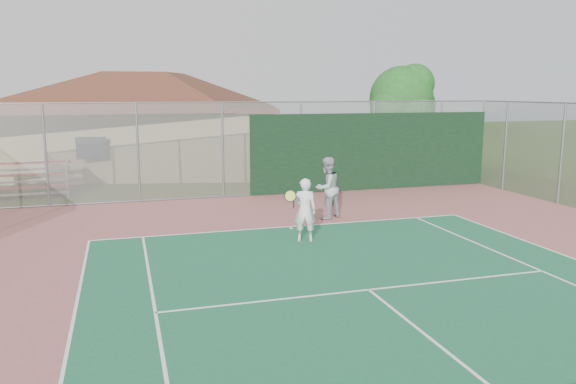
# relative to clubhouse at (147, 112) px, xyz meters

# --- Properties ---
(back_fence) EXTENTS (20.08, 0.11, 3.53)m
(back_fence) POSITION_rel_clubhouse_xyz_m (5.36, -8.17, -1.22)
(back_fence) COLOR gray
(back_fence) RESTS_ON ground
(side_fence_right) EXTENTS (0.08, 9.00, 3.50)m
(side_fence_right) POSITION_rel_clubhouse_xyz_m (13.26, -12.65, -1.14)
(side_fence_right) COLOR gray
(side_fence_right) RESTS_ON ground
(clubhouse) EXTENTS (14.73, 11.38, 5.68)m
(clubhouse) POSITION_rel_clubhouse_xyz_m (0.00, 0.00, 0.00)
(clubhouse) COLOR tan
(clubhouse) RESTS_ON ground
(bleachers) EXTENTS (3.30, 2.07, 1.20)m
(bleachers) POSITION_rel_clubhouse_xyz_m (-4.87, -5.51, -2.25)
(bleachers) COLOR #B23429
(bleachers) RESTS_ON ground
(tree) EXTENTS (3.76, 3.56, 5.25)m
(tree) POSITION_rel_clubhouse_xyz_m (12.36, -2.77, 0.56)
(tree) COLOR #322312
(tree) RESTS_ON ground
(player_white_front) EXTENTS (1.02, 0.73, 1.66)m
(player_white_front) POSITION_rel_clubhouse_xyz_m (3.18, -14.90, -2.04)
(player_white_front) COLOR white
(player_white_front) RESTS_ON ground
(player_grey_back) EXTENTS (1.16, 1.07, 1.90)m
(player_grey_back) POSITION_rel_clubhouse_xyz_m (4.68, -12.55, -1.93)
(player_grey_back) COLOR #A8AAAD
(player_grey_back) RESTS_ON ground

